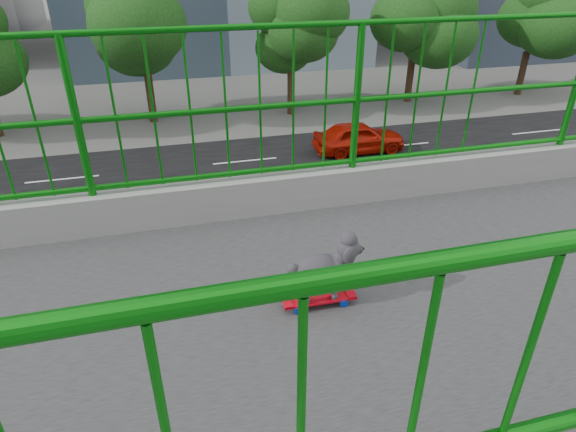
# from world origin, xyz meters

# --- Properties ---
(road) EXTENTS (18.00, 90.00, 0.02)m
(road) POSITION_xyz_m (-13.00, 0.00, 0.01)
(road) COLOR black
(road) RESTS_ON ground
(street_trees) EXTENTS (5.30, 60.40, 7.26)m
(street_trees) POSITION_xyz_m (-26.03, 1.06, 4.72)
(street_trees) COLOR black
(street_trees) RESTS_ON ground
(skateboard) EXTENTS (0.14, 0.44, 0.06)m
(skateboard) POSITION_xyz_m (-0.16, 5.32, 7.04)
(skateboard) COLOR red
(skateboard) RESTS_ON footbridge
(poodle) EXTENTS (0.20, 0.46, 0.38)m
(poodle) POSITION_xyz_m (-0.16, 5.35, 7.26)
(poodle) COLOR #29262B
(poodle) RESTS_ON skateboard
(car_0) EXTENTS (1.82, 4.53, 1.54)m
(car_0) POSITION_xyz_m (-6.00, 4.81, 0.77)
(car_0) COLOR black
(car_0) RESTS_ON ground
(car_2) EXTENTS (2.57, 5.57, 1.55)m
(car_2) POSITION_xyz_m (-12.40, 7.25, 0.77)
(car_2) COLOR #AF1507
(car_2) RESTS_ON ground
(car_4) EXTENTS (1.77, 4.39, 1.50)m
(car_4) POSITION_xyz_m (-18.80, 13.57, 0.75)
(car_4) COLOR #AF1507
(car_4) RESTS_ON ground
(car_6) EXTENTS (2.48, 5.38, 1.49)m
(car_6) POSITION_xyz_m (-9.20, 14.69, 0.75)
(car_6) COLOR #9D9DA2
(car_6) RESTS_ON ground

